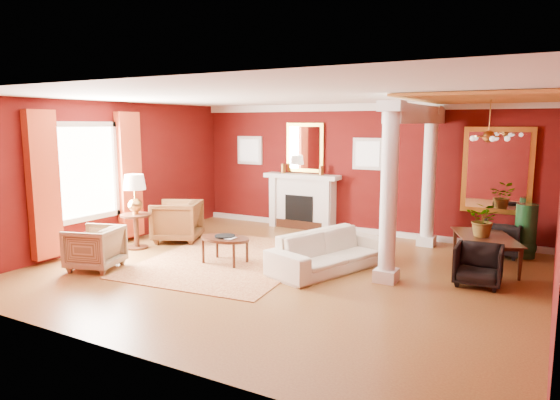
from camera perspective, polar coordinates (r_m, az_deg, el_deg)
The scene contains 27 objects.
ground at distance 8.50m, azimuth 0.27°, elevation -8.11°, with size 8.00×8.00×0.00m, color brown.
room_shell at distance 8.14m, azimuth 0.28°, elevation 5.61°, with size 8.04×7.04×2.92m.
fireplace at distance 11.81m, azimuth 2.54°, elevation -0.13°, with size 1.85×0.42×1.29m.
overmantel_mirror at distance 11.81m, azimuth 2.88°, elevation 5.99°, with size 0.95×0.07×1.15m.
flank_window_left at distance 12.59m, azimuth -3.47°, elevation 5.70°, with size 0.70×0.07×0.70m.
flank_window_right at distance 11.22m, azimuth 10.04°, elevation 5.22°, with size 0.70×0.07×0.70m.
left_window at distance 10.24m, azimuth -20.92°, elevation 2.34°, with size 0.21×2.55×2.60m.
column_front at distance 7.82m, azimuth 12.34°, elevation 0.93°, with size 0.36×0.36×2.80m.
column_back at distance 10.41m, azimuth 16.69°, elevation 2.66°, with size 0.36×0.36×2.80m.
header_beam at distance 9.29m, azimuth 15.51°, elevation 9.40°, with size 0.30×3.20×0.32m, color white.
amber_ceiling at distance 8.94m, azimuth 22.63°, elevation 10.69°, with size 2.30×3.40×0.04m, color gold.
dining_mirror at distance 10.66m, azimuth 23.56°, elevation 3.10°, with size 1.30×0.07×1.70m.
chandelier at distance 8.98m, azimuth 22.75°, elevation 6.70°, with size 0.60×0.62×0.75m.
crown_trim at distance 11.29m, azimuth 8.95°, elevation 10.44°, with size 8.00×0.08×0.16m, color white.
base_trim at distance 11.54m, azimuth 8.63°, elevation -3.39°, with size 8.00×0.08×0.12m, color white.
rug at distance 9.21m, azimuth -5.72°, elevation -6.76°, with size 2.75×3.66×0.01m, color maroon.
sofa at distance 8.50m, azimuth 5.70°, elevation -5.12°, with size 2.22×0.65×0.87m, color beige.
armchair_leopard at distance 10.73m, azimuth -11.70°, elevation -2.13°, with size 0.92×0.86×0.95m, color black.
armchair_stripe at distance 9.09m, azimuth -20.43°, elevation -4.91°, with size 0.79×0.74×0.81m, color tan.
coffee_table at distance 8.89m, azimuth -6.31°, elevation -4.53°, with size 0.94×0.94×0.48m.
coffee_book at distance 8.77m, azimuth -6.11°, elevation -3.72°, with size 0.15×0.02×0.20m, color black.
side_table at distance 10.20m, azimuth -16.24°, elevation 0.11°, with size 0.59×0.59×1.48m.
dining_table at distance 9.30m, azimuth 22.58°, elevation -4.55°, with size 1.55×0.55×0.87m, color black.
dining_chair_near at distance 8.27m, azimuth 21.73°, elevation -6.71°, with size 0.68×0.63×0.70m, color black.
dining_chair_far at distance 10.28m, azimuth 23.96°, elevation -3.85°, with size 0.69×0.65×0.71m, color black.
green_urn at distance 10.30m, azimuth 26.22°, elevation -3.75°, with size 0.42×0.42×1.01m.
potted_plant at distance 9.13m, azimuth 22.39°, elevation -0.53°, with size 0.53×0.59×0.46m, color #26591E.
Camera 1 is at (3.93, -7.12, 2.46)m, focal length 32.00 mm.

